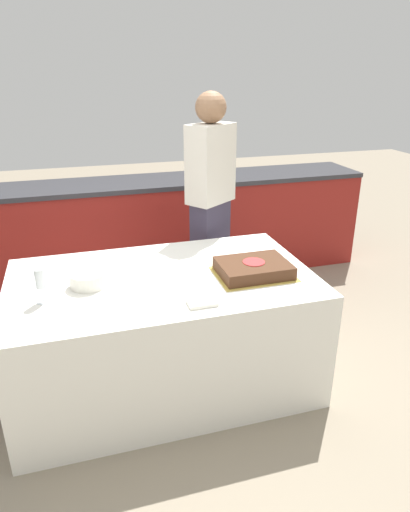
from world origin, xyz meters
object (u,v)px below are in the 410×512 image
object	(u,v)px
cake	(253,268)
wine_glass	(40,280)
person_cutting_cake	(210,206)
plate_stack	(88,279)

from	to	relation	value
cake	wine_glass	world-z (taller)	wine_glass
cake	wine_glass	bearing A→B (deg)	-179.68
person_cutting_cake	plate_stack	bearing A→B (deg)	3.26
wine_glass	plate_stack	bearing A→B (deg)	27.78
wine_glass	cake	bearing A→B (deg)	0.32
plate_stack	wine_glass	bearing A→B (deg)	-152.22
wine_glass	person_cutting_cake	bearing A→B (deg)	36.46
person_cutting_cake	cake	bearing A→B (deg)	54.86
cake	wine_glass	xyz separation A→B (m)	(-1.17, -0.01, 0.09)
person_cutting_cake	wine_glass	bearing A→B (deg)	1.33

